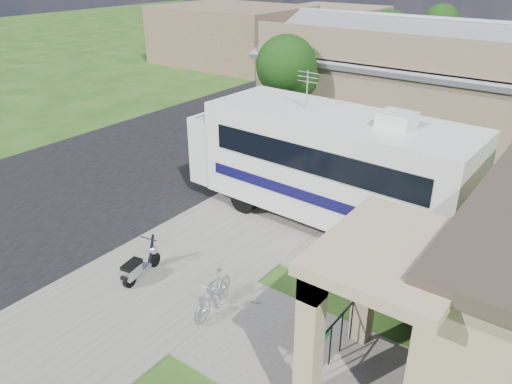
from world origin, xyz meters
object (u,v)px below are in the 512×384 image
Objects in this scene: motorhome at (326,162)px; scooter at (139,266)px; garden_hose at (329,341)px; van at (346,73)px; bicycle at (214,295)px; pickup_truck at (292,100)px; shrub at (439,269)px.

scooter is (-2.06, -5.49, -1.46)m from motorhome.
garden_hose is at bearing -1.27° from scooter.
van is (-7.22, 15.58, -1.03)m from motorhome.
scooter is 2.28m from bicycle.
bicycle is 0.27× the size of van.
scooter is at bearing 96.07° from pickup_truck.
motorhome is 22.77× the size of garden_hose.
scooter is at bearing 172.08° from bicycle.
motorhome is 5.57× the size of bicycle.
motorhome is at bearing 59.12° from scooter.
van is at bearing 97.44° from bicycle.
motorhome is 3.45× the size of shrub.
shrub is 0.41× the size of pickup_truck.
bicycle is at bearing -71.67° from van.
scooter is at bearing -170.98° from garden_hose.
bicycle is at bearing -146.09° from shrub.
garden_hose is (9.32, -13.10, -0.77)m from pickup_truck.
motorhome reaches higher than bicycle.
motorhome is at bearing -66.39° from van.
van is 15.32× the size of garden_hose.
van is (-5.16, 21.06, 0.42)m from scooter.
pickup_truck is 1.06× the size of van.
motorhome reaches higher than van.
pickup_truck is (-6.52, 8.39, -1.02)m from motorhome.
pickup_truck is (-4.46, 13.87, 0.44)m from scooter.
motorhome is 5.50m from bicycle.
motorhome is 6.19× the size of scooter.
shrub is 21.50m from van.
van is at bearing 117.19° from motorhome.
bicycle is 15.27m from pickup_truck.
pickup_truck is at bearing 125.43° from garden_hose.
scooter is 0.24× the size of van.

